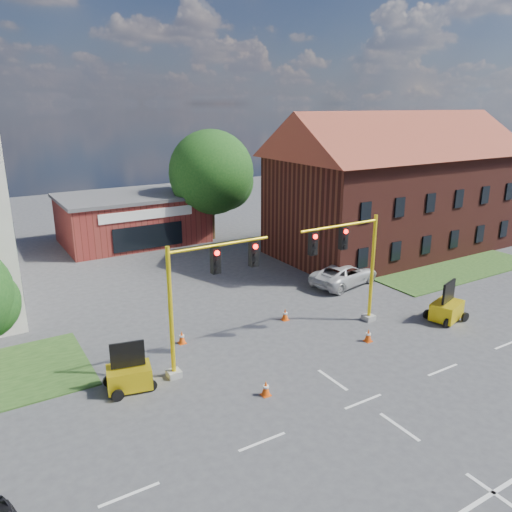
% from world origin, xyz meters
% --- Properties ---
extents(ground, '(120.00, 120.00, 0.00)m').
position_xyz_m(ground, '(0.00, 0.00, 0.00)').
color(ground, '#3F3F41').
rests_on(ground, ground).
extents(grass_verge_ne, '(14.00, 4.00, 0.08)m').
position_xyz_m(grass_verge_ne, '(18.00, 9.00, 0.04)').
color(grass_verge_ne, '#26481B').
rests_on(grass_verge_ne, ground).
extents(lane_markings, '(60.00, 36.00, 0.01)m').
position_xyz_m(lane_markings, '(0.00, -3.00, 0.01)').
color(lane_markings, white).
rests_on(lane_markings, ground).
extents(brick_shop, '(12.40, 8.40, 4.30)m').
position_xyz_m(brick_shop, '(0.00, 29.98, 2.16)').
color(brick_shop, maroon).
rests_on(brick_shop, ground).
extents(townhouse_row, '(21.00, 11.00, 11.50)m').
position_xyz_m(townhouse_row, '(18.00, 16.00, 5.93)').
color(townhouse_row, '#501F18').
rests_on(townhouse_row, ground).
extents(tree_large, '(7.92, 7.54, 9.87)m').
position_xyz_m(tree_large, '(6.88, 27.08, 5.84)').
color(tree_large, '#3C2A16').
rests_on(tree_large, ground).
extents(signal_mast_west, '(5.30, 0.60, 6.20)m').
position_xyz_m(signal_mast_west, '(-4.36, 6.00, 3.92)').
color(signal_mast_west, gray).
rests_on(signal_mast_west, ground).
extents(signal_mast_east, '(5.30, 0.60, 6.20)m').
position_xyz_m(signal_mast_east, '(4.36, 6.00, 3.92)').
color(signal_mast_east, gray).
rests_on(signal_mast_east, ground).
extents(trailer_west, '(2.10, 1.63, 2.14)m').
position_xyz_m(trailer_west, '(-8.04, 6.06, 0.67)').
color(trailer_west, yellow).
rests_on(trailer_west, ground).
extents(trailer_east, '(2.27, 1.84, 2.24)m').
position_xyz_m(trailer_east, '(9.80, 3.69, 0.70)').
color(trailer_east, yellow).
rests_on(trailer_east, ground).
extents(cone_a, '(0.40, 0.40, 0.70)m').
position_xyz_m(cone_a, '(-3.24, 2.53, 0.34)').
color(cone_a, '#FA520D').
rests_on(cone_a, ground).
extents(cone_b, '(0.40, 0.40, 0.70)m').
position_xyz_m(cone_b, '(-4.37, 8.89, 0.34)').
color(cone_b, '#FA520D').
rests_on(cone_b, ground).
extents(cone_c, '(0.40, 0.40, 0.70)m').
position_xyz_m(cone_c, '(4.06, 4.01, 0.34)').
color(cone_c, '#FA520D').
rests_on(cone_c, ground).
extents(cone_d, '(0.40, 0.40, 0.70)m').
position_xyz_m(cone_d, '(1.88, 8.51, 0.34)').
color(cone_d, '#FA520D').
rests_on(cone_d, ground).
extents(pickup_white, '(5.67, 3.42, 1.47)m').
position_xyz_m(pickup_white, '(8.75, 11.30, 0.74)').
color(pickup_white, silver).
rests_on(pickup_white, ground).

